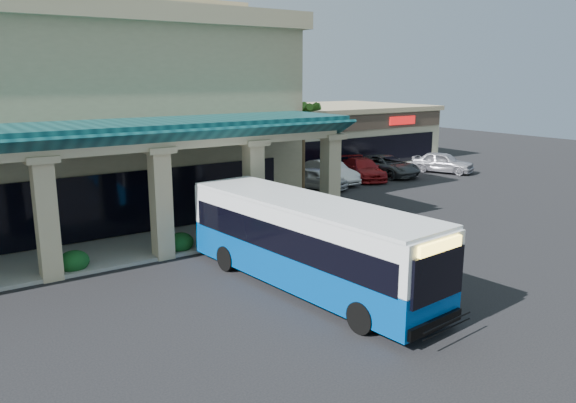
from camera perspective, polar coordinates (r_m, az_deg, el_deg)
ground at (r=21.55m, az=0.35°, el=-7.92°), size 110.00×110.00×0.00m
arcade at (r=24.08m, az=-25.36°, el=0.11°), size 30.00×6.20×5.70m
strip_mall at (r=50.42m, az=1.57°, el=6.86°), size 22.50×12.50×4.90m
palm_0 at (r=34.32m, az=1.52°, el=5.53°), size 2.40×2.40×6.60m
palm_1 at (r=37.38m, az=0.04°, el=5.50°), size 2.40×2.40×5.80m
broadleaf_tree at (r=40.65m, az=-6.32°, el=5.31°), size 2.60×2.60×4.81m
transit_bus at (r=20.24m, az=1.95°, el=-4.42°), size 3.78×11.88×3.26m
pedestrian at (r=24.15m, az=10.76°, el=-3.52°), size 0.73×0.81×1.87m
car_silver at (r=38.22m, az=3.05°, el=2.36°), size 2.93×4.63×1.47m
car_white at (r=40.30m, az=4.22°, el=3.02°), size 1.76×5.02×1.65m
car_red at (r=42.18m, az=7.61°, el=3.30°), size 3.81×5.71×1.54m
car_gray at (r=43.92m, az=9.89°, el=3.62°), size 2.96×5.84×1.58m
car_extra at (r=46.37m, az=15.44°, el=3.86°), size 3.70×5.21×1.65m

